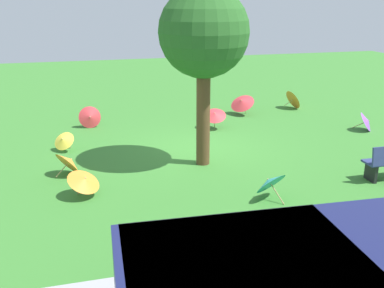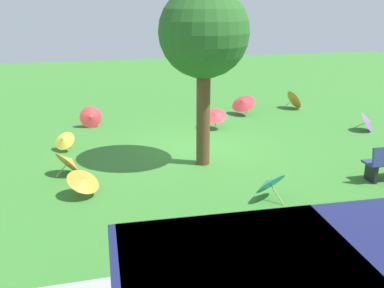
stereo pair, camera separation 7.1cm
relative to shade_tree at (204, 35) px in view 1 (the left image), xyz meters
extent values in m
plane|color=#387A2D|center=(-0.18, -0.87, -3.30)|extent=(40.00, 40.00, 0.00)
cube|color=black|center=(1.47, 6.61, -2.04)|extent=(2.66, 2.04, 0.55)
cylinder|color=black|center=(-1.10, 5.78, -2.92)|extent=(0.77, 0.26, 0.76)
cube|color=black|center=(-3.54, 2.13, -3.07)|extent=(0.08, 0.41, 0.45)
cylinder|color=brown|center=(0.00, 0.00, -1.95)|extent=(0.35, 0.35, 2.70)
sphere|color=#286023|center=(0.00, 0.00, 0.06)|extent=(2.21, 2.21, 2.21)
cylinder|color=tan|center=(-0.89, 2.63, -3.12)|extent=(0.20, 0.35, 0.36)
cone|color=teal|center=(-0.78, 2.43, -2.90)|extent=(0.91, 0.85, 0.61)
sphere|color=tan|center=(-0.76, 2.39, -2.86)|extent=(0.06, 0.06, 0.05)
cylinder|color=tan|center=(-2.93, -4.57, -3.08)|extent=(0.25, 0.21, 0.43)
cone|color=#D8383F|center=(-2.78, -4.45, -2.81)|extent=(1.18, 1.19, 0.63)
sphere|color=tan|center=(-2.75, -4.42, -2.73)|extent=(0.06, 0.06, 0.05)
cylinder|color=tan|center=(3.43, -2.05, -3.15)|extent=(0.18, 0.26, 0.30)
cone|color=yellow|center=(3.53, -1.90, -2.96)|extent=(0.77, 0.75, 0.50)
sphere|color=tan|center=(3.56, -1.87, -2.91)|extent=(0.06, 0.06, 0.05)
cylinder|color=tan|center=(2.71, -4.46, -3.02)|extent=(0.05, 0.49, 0.17)
cone|color=#D8383F|center=(2.70, -4.17, -2.94)|extent=(0.74, 0.35, 0.73)
sphere|color=tan|center=(2.69, -4.12, -2.92)|extent=(0.04, 0.05, 0.04)
cylinder|color=tan|center=(3.56, 0.01, -3.13)|extent=(0.30, 0.19, 0.26)
cone|color=orange|center=(3.37, -0.11, -2.96)|extent=(0.86, 0.91, 0.68)
sphere|color=tan|center=(3.32, -0.14, -2.91)|extent=(0.06, 0.06, 0.05)
cylinder|color=tan|center=(3.15, 1.22, -3.13)|extent=(0.17, 0.17, 0.34)
cone|color=orange|center=(3.06, 1.31, -2.91)|extent=(0.99, 0.99, 0.48)
sphere|color=tan|center=(3.03, 1.33, -2.85)|extent=(0.06, 0.06, 0.05)
cylinder|color=tan|center=(-4.88, -4.86, -3.05)|extent=(0.39, 0.08, 0.22)
cone|color=orange|center=(-5.13, -4.90, -2.92)|extent=(0.59, 0.84, 0.76)
sphere|color=tan|center=(-5.19, -4.91, -2.89)|extent=(0.05, 0.04, 0.05)
cylinder|color=tan|center=(-1.31, -3.10, -3.07)|extent=(0.10, 0.24, 0.45)
cone|color=#D8383F|center=(-1.26, -2.97, -2.80)|extent=(0.93, 0.91, 0.44)
sphere|color=tan|center=(-1.26, -2.94, -2.75)|extent=(0.05, 0.06, 0.05)
cylinder|color=tan|center=(-5.81, -1.66, -3.13)|extent=(0.33, 0.27, 0.26)
cone|color=purple|center=(-6.00, -1.51, -2.98)|extent=(0.77, 0.81, 0.63)
sphere|color=tan|center=(-6.03, -1.49, -2.96)|extent=(0.06, 0.06, 0.05)
camera|label=1|loc=(3.08, 10.52, 0.88)|focal=41.70mm
camera|label=2|loc=(3.02, 10.54, 0.88)|focal=41.70mm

